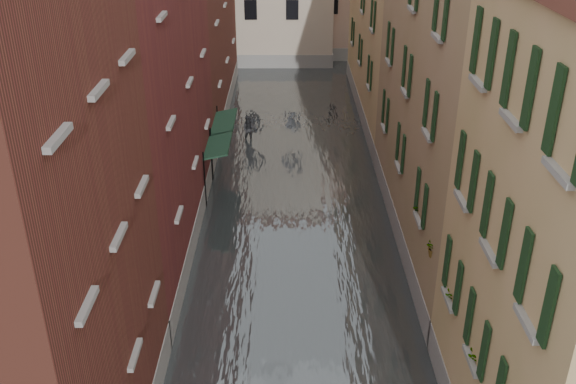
{
  "coord_description": "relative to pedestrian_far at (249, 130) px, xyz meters",
  "views": [
    {
      "loc": [
        -0.38,
        -13.64,
        13.48
      ],
      "look_at": [
        -0.35,
        7.21,
        3.0
      ],
      "focal_mm": 40.0,
      "sensor_mm": 36.0,
      "label": 1
    }
  ],
  "objects": [
    {
      "name": "floodwater",
      "position": [
        2.46,
        -6.23,
        -0.68
      ],
      "size": [
        10.0,
        60.0,
        0.2
      ],
      "primitive_type": "cube",
      "color": "#464C4E",
      "rests_on": "ground"
    },
    {
      "name": "building_left_mid",
      "position": [
        -4.54,
        -10.23,
        5.47
      ],
      "size": [
        6.0,
        14.0,
        12.5
      ],
      "primitive_type": "cube",
      "color": "maroon",
      "rests_on": "ground"
    },
    {
      "name": "building_right_mid",
      "position": [
        9.46,
        -10.23,
        5.72
      ],
      "size": [
        6.0,
        14.0,
        13.0
      ],
      "primitive_type": "cube",
      "color": "#9F7E60",
      "rests_on": "ground"
    },
    {
      "name": "building_right_far",
      "position": [
        9.46,
        4.77,
        4.97
      ],
      "size": [
        6.0,
        16.0,
        11.5
      ],
      "primitive_type": "cube",
      "color": "tan",
      "rests_on": "ground"
    },
    {
      "name": "awning_near",
      "position": [
        -1.03,
        -6.43,
        1.69
      ],
      "size": [
        1.09,
        2.9,
        2.8
      ],
      "color": "#173423",
      "rests_on": "ground"
    },
    {
      "name": "awning_far",
      "position": [
        -1.02,
        -3.53,
        1.7
      ],
      "size": [
        1.09,
        3.38,
        2.8
      ],
      "color": "#173423",
      "rests_on": "ground"
    },
    {
      "name": "window_planters",
      "position": [
        6.58,
        -18.71,
        2.73
      ],
      "size": [
        0.59,
        10.41,
        0.84
      ],
      "color": "brown",
      "rests_on": "ground"
    },
    {
      "name": "pedestrian_far",
      "position": [
        0.0,
        0.0,
        0.0
      ],
      "size": [
        0.78,
        0.62,
        1.56
      ],
      "primitive_type": "imported",
      "rotation": [
        0.0,
        0.0,
        -0.04
      ],
      "color": "black",
      "rests_on": "ground"
    }
  ]
}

